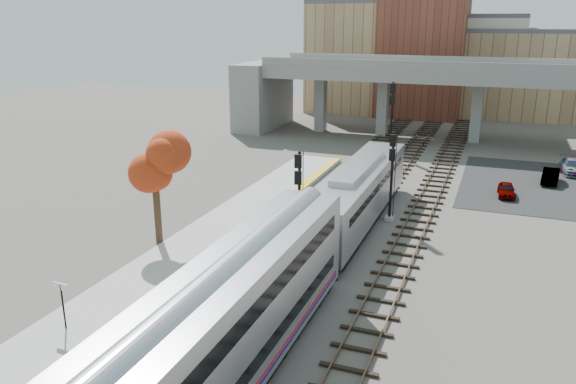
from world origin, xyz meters
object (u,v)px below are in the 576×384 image
Objects in this scene: signal_mast_near at (299,206)px; car_a at (506,190)px; signal_mast_far at (391,118)px; locomotive at (358,193)px; signal_mast_mid at (391,179)px; tree at (154,164)px; car_c at (572,166)px; coach at (193,365)px; car_b at (550,176)px.

signal_mast_near is 2.01× the size of car_a.
signal_mast_far is at bearing 131.16° from car_a.
signal_mast_mid is (2.00, 1.40, 0.82)m from locomotive.
car_a is at bearing 42.79° from tree.
tree is 1.62× the size of car_c.
signal_mast_far is at bearing 95.36° from locomotive.
coach is 45.67m from car_c.
signal_mast_far reaches higher than coach.
car_c is at bearing 47.68° from tree.
signal_mast_near is 9.23m from tree.
signal_mast_near is 1.00× the size of signal_mast_mid.
signal_mast_near reaches higher than car_b.
signal_mast_near is at bearing 97.38° from coach.
coach is 3.88× the size of signal_mast_near.
signal_mast_near is 1.44× the size of car_c.
signal_mast_near reaches higher than locomotive.
car_c is (15.48, 20.31, -1.59)m from locomotive.
signal_mast_far reaches higher than car_b.
tree is at bearing -142.14° from signal_mast_mid.
tree is at bearing -141.12° from car_a.
signal_mast_near is at bearing -129.03° from car_a.
locomotive is at bearing -136.88° from car_a.
car_b is 4.78m from car_c.
car_b is at bearing 55.41° from signal_mast_near.
car_c is at bearing 54.51° from signal_mast_mid.
signal_mast_mid reaches higher than locomotive.
coach is 45.04m from signal_mast_far.
signal_mast_mid is 21.38m from signal_mast_far.
locomotive is 14.09m from tree.
car_c is (17.58, 26.71, -2.39)m from signal_mast_near.
signal_mast_far reaches higher than car_c.
coach is 24.10m from signal_mast_mid.
tree is (-10.77, 14.08, 2.60)m from coach.
coach is at bearing -114.50° from car_c.
tree reaches higher than signal_mast_near.
signal_mast_far is 2.02× the size of car_b.
signal_mast_near is 0.84× the size of signal_mast_far.
locomotive is 0.76× the size of coach.
car_b is at bearing 52.15° from signal_mast_mid.
locomotive is at bearing -123.30° from car_b.
car_b is (11.36, 14.62, -2.43)m from signal_mast_mid.
car_a is 0.71× the size of car_c.
locomotive is 6.78m from signal_mast_near.
tree is 2.27× the size of car_a.
tree is 34.75m from car_b.
signal_mast_mid is (2.00, 24.01, 0.30)m from coach.
signal_mast_mid is at bearing -78.94° from signal_mast_far.
signal_mast_near is at bearing -118.07° from car_b.
tree reaches higher than coach.
signal_mast_far reaches higher than signal_mast_mid.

